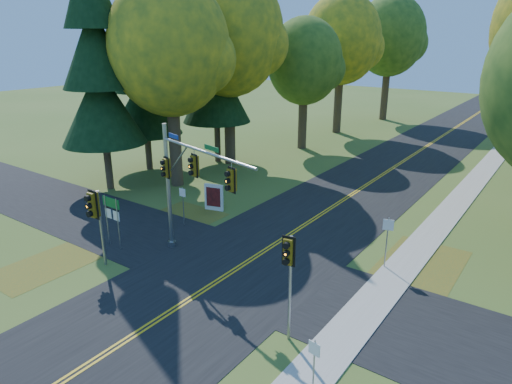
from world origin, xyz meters
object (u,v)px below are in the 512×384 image
Objects in this scene: east_signal_pole at (289,263)px; route_sign_cluster at (112,212)px; traffic_mast at (185,178)px; info_kiosk at (214,197)px.

route_sign_cluster is at bearing 163.98° from east_signal_pole.
route_sign_cluster is (-3.97, -1.25, -2.16)m from traffic_mast.
route_sign_cluster is 6.99m from info_kiosk.
info_kiosk is (-3.20, 5.62, -3.25)m from traffic_mast.
traffic_mast is 7.24m from info_kiosk.
traffic_mast is 1.66× the size of east_signal_pole.
traffic_mast is 7.74m from east_signal_pole.
traffic_mast reaches higher than east_signal_pole.
east_signal_pole is at bearing -6.08° from route_sign_cluster.
traffic_mast is 2.50× the size of route_sign_cluster.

